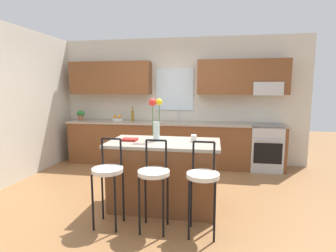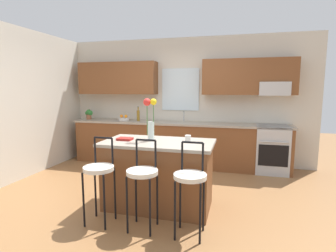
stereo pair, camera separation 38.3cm
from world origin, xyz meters
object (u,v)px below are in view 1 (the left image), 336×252
Objects in this scene: bottle_olive_oil at (133,115)px; potted_plant_small at (81,114)px; fruit_bowl_oranges at (118,119)px; kitchen_island at (164,174)px; cookbook at (130,140)px; bar_stool_middle at (154,177)px; flower_vase at (156,119)px; bar_stool_near at (108,174)px; mug_ceramic at (194,138)px; bar_stool_far at (203,180)px; oven_range at (265,147)px.

potted_plant_small is (-1.21, -0.00, 0.01)m from bottle_olive_oil.
fruit_bowl_oranges is 0.77× the size of bottle_olive_oil.
kitchen_island is 7.43× the size of cookbook.
bar_stool_middle is 3.05m from fruit_bowl_oranges.
cookbook is at bearing -65.40° from fruit_bowl_oranges.
flower_vase is 2.44m from fruit_bowl_oranges.
fruit_bowl_oranges is (-1.43, 2.06, 0.50)m from kitchen_island.
bar_stool_near is 4.58× the size of potted_plant_small.
bar_stool_middle reaches higher than mug_ceramic.
bar_stool_far is 1.09m from flower_vase.
bar_stool_far is (1.10, 0.00, 0.00)m from bar_stool_near.
cookbook is at bearing -136.12° from oven_range.
kitchen_island is (-1.68, -2.03, 0.00)m from oven_range.
kitchen_island is at bearing -62.30° from bottle_olive_oil.
bar_stool_far is 4.34× the size of fruit_bowl_oranges.
kitchen_island is 0.77m from flower_vase.
kitchen_island is 1.43× the size of bar_stool_far.
fruit_bowl_oranges is (-0.88, 2.67, 0.33)m from bar_stool_near.
kitchen_island is 2.40m from bottle_olive_oil.
cookbook is (-0.47, -0.03, 0.47)m from kitchen_island.
flower_vase is 2.87× the size of cookbook.
cookbook reaches higher than kitchen_island.
bar_stool_middle is (0.55, 0.00, 0.00)m from bar_stool_near.
mug_ceramic is at bearing -36.53° from potted_plant_small.
bottle_olive_oil is at bearing 101.24° from bar_stool_near.
bottle_olive_oil is at bearing 112.02° from bar_stool_middle.
potted_plant_small is (-1.82, 2.09, 0.12)m from cookbook.
fruit_bowl_oranges is at bearing 108.14° from bar_stool_near.
potted_plant_small is (-3.97, 0.02, 0.59)m from oven_range.
bar_stool_middle is (-1.68, -2.65, 0.18)m from oven_range.
flower_vase reaches higher than mug_ceramic.
fruit_bowl_oranges is (-0.96, 2.09, 0.02)m from cookbook.
flower_vase reaches higher than bar_stool_near.
flower_vase is (-0.11, 0.63, 0.59)m from bar_stool_middle.
bottle_olive_oil is (-1.63, 2.67, 0.41)m from bar_stool_far.
bar_stool_near is 2.83m from fruit_bowl_oranges.
bar_stool_near and bar_stool_middle have the same top height.
flower_vase is at bearing -43.17° from potted_plant_small.
cookbook is (-0.47, 0.58, 0.30)m from bar_stool_middle.
cookbook is 0.83× the size of fruit_bowl_oranges.
bar_stool_far is 3.92m from potted_plant_small.
oven_range is at bearing 43.88° from cookbook.
potted_plant_small reaches higher than fruit_bowl_oranges.
bar_stool_middle reaches higher than kitchen_island.
fruit_bowl_oranges is (-1.98, 2.67, 0.33)m from bar_stool_far.
oven_range is 10.22× the size of mug_ceramic.
fruit_bowl_oranges is at bearing 179.54° from oven_range.
bottle_olive_oil is at bearing 117.70° from kitchen_island.
oven_range is at bearing -0.34° from potted_plant_small.
potted_plant_small reaches higher than bar_stool_near.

